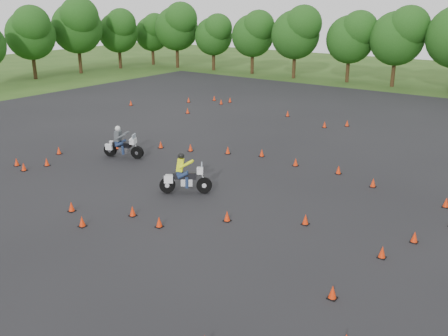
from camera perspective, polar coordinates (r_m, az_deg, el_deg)
name	(u,v)px	position (r m, az deg, el deg)	size (l,w,h in m)	color
ground	(172,217)	(22.41, -6.02, -5.57)	(140.00, 140.00, 0.00)	#2D5119
asphalt_pad	(246,179)	(26.82, 2.50, -1.31)	(62.00, 62.00, 0.00)	black
traffic_cones	(249,176)	(26.68, 2.85, -0.91)	(36.30, 33.20, 0.45)	#F1300A
rider_grey	(123,142)	(30.89, -11.44, 2.98)	(2.58, 0.79, 1.99)	#484C50
rider_yellow	(185,174)	(24.61, -4.43, -0.72)	(2.62, 0.80, 2.02)	#E2F215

